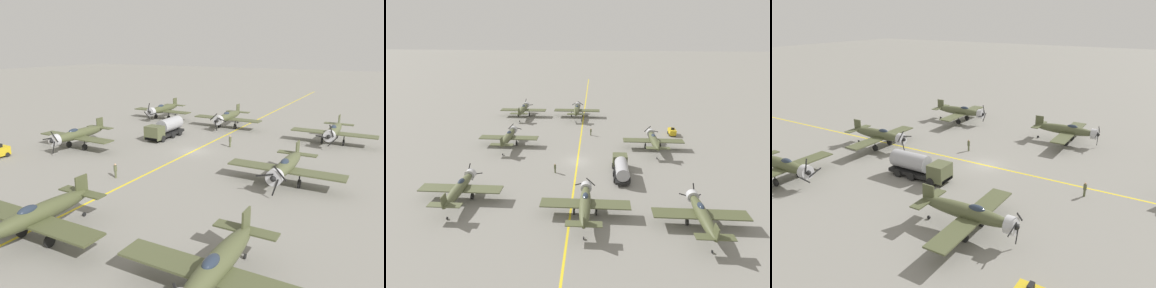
{
  "view_description": "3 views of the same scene",
  "coord_description": "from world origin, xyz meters",
  "views": [
    {
      "loc": [
        -23.94,
        43.21,
        13.96
      ],
      "look_at": [
        -0.75,
        1.56,
        1.5
      ],
      "focal_mm": 35.0,
      "sensor_mm": 36.0,
      "label": 1
    },
    {
      "loc": [
        3.02,
        -49.63,
        24.59
      ],
      "look_at": [
        0.13,
        -0.54,
        3.71
      ],
      "focal_mm": 28.0,
      "sensor_mm": 36.0,
      "label": 2
    },
    {
      "loc": [
        40.23,
        21.35,
        18.73
      ],
      "look_at": [
        2.13,
        -1.91,
        3.23
      ],
      "focal_mm": 35.0,
      "sensor_mm": 36.0,
      "label": 3
    }
  ],
  "objects": [
    {
      "name": "ground_plane",
      "position": [
        0.0,
        0.0,
        0.0
      ],
      "size": [
        400.0,
        400.0,
        0.0
      ],
      "primitive_type": "plane",
      "color": "gray"
    },
    {
      "name": "taxiway_stripe",
      "position": [
        0.0,
        0.0,
        0.0
      ],
      "size": [
        0.3,
        160.0,
        0.01
      ],
      "primitive_type": "cube",
      "color": "yellow",
      "rests_on": "ground"
    },
    {
      "name": "airplane_mid_right",
      "position": [
        14.87,
        6.44,
        2.01
      ],
      "size": [
        12.0,
        9.98,
        3.65
      ],
      "rotation": [
        0.0,
        0.0,
        0.2
      ],
      "color": "#4B5032",
      "rests_on": "ground"
    },
    {
      "name": "airplane_near_left",
      "position": [
        -16.13,
        -13.68,
        2.01
      ],
      "size": [
        12.0,
        9.98,
        3.72
      ],
      "rotation": [
        0.0,
        0.0,
        0.09
      ],
      "color": "#505537",
      "rests_on": "ground"
    },
    {
      "name": "airplane_mid_left",
      "position": [
        -14.58,
        6.37,
        2.01
      ],
      "size": [
        12.0,
        9.98,
        3.65
      ],
      "rotation": [
        0.0,
        0.0,
        -0.19
      ],
      "color": "#4F5435",
      "rests_on": "ground"
    },
    {
      "name": "airplane_near_right",
      "position": [
        16.62,
        -17.9,
        2.01
      ],
      "size": [
        12.0,
        9.98,
        3.77
      ],
      "rotation": [
        0.0,
        0.0,
        0.13
      ],
      "color": "#494E2F",
      "rests_on": "ground"
    },
    {
      "name": "fuel_tanker",
      "position": [
        7.6,
        -4.8,
        1.51
      ],
      "size": [
        2.68,
        8.0,
        2.98
      ],
      "color": "black",
      "rests_on": "ground"
    },
    {
      "name": "ground_crew_inspecting",
      "position": [
        2.2,
        13.45,
        0.9
      ],
      "size": [
        0.36,
        0.36,
        1.65
      ],
      "color": "#515638",
      "rests_on": "ground"
    },
    {
      "name": "airplane_near_center",
      "position": [
        2.01,
        -16.47,
        2.01
      ],
      "size": [
        12.0,
        9.98,
        3.65
      ],
      "rotation": [
        0.0,
        0.0,
        -0.16
      ],
      "color": "#4D5233",
      "rests_on": "ground"
    },
    {
      "name": "ground_crew_walking",
      "position": [
        -3.56,
        -4.59,
        0.93
      ],
      "size": [
        0.37,
        0.37,
        1.7
      ],
      "color": "#515638",
      "rests_on": "ground"
    }
  ]
}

